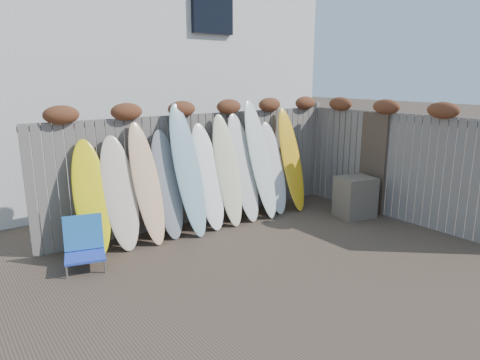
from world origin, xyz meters
TOP-DOWN VIEW (x-y plane):
  - ground at (0.00, 0.00)m, footprint 80.00×80.00m
  - back_fence at (0.06, 2.39)m, footprint 6.05×0.28m
  - right_fence at (2.99, 0.25)m, footprint 0.28×4.40m
  - house at (0.50, 6.50)m, footprint 8.50×5.50m
  - beach_chair at (-2.44, 1.62)m, footprint 0.67×0.70m
  - wooden_crate at (2.47, 0.79)m, footprint 0.77×0.69m
  - lattice_panel at (3.02, 1.17)m, footprint 0.19×1.31m
  - surfboard_0 at (-2.16, 2.04)m, footprint 0.57×0.67m
  - surfboard_1 at (-1.73, 2.01)m, footprint 0.55×0.64m
  - surfboard_2 at (-1.29, 1.99)m, footprint 0.52×0.73m
  - surfboard_3 at (-0.90, 2.02)m, footprint 0.53×0.68m
  - surfboard_4 at (-0.55, 1.93)m, footprint 0.55×0.81m
  - surfboard_5 at (-0.13, 1.98)m, footprint 0.55×0.67m
  - surfboard_6 at (0.28, 1.96)m, footprint 0.52×0.74m
  - surfboard_7 at (0.65, 1.98)m, footprint 0.57×0.73m
  - surfboard_8 at (1.04, 1.95)m, footprint 0.58×0.82m
  - surfboard_9 at (1.40, 1.99)m, footprint 0.54×0.66m
  - surfboard_10 at (1.85, 1.95)m, footprint 0.49×0.74m

SIDE VIEW (x-z plane):
  - ground at x=0.00m, z-range 0.00..0.00m
  - beach_chair at x=-2.44m, z-range -0.03..0.69m
  - wooden_crate at x=2.47m, z-range 0.00..0.78m
  - surfboard_0 at x=-2.16m, z-range 0.00..1.74m
  - surfboard_1 at x=-1.73m, z-range 0.00..1.77m
  - surfboard_9 at x=1.40m, z-range 0.00..1.79m
  - surfboard_3 at x=-0.90m, z-range 0.00..1.79m
  - surfboard_5 at x=-0.13m, z-range 0.00..1.86m
  - surfboard_2 at x=-1.29m, z-range 0.00..1.95m
  - lattice_panel at x=3.02m, z-range 0.00..1.97m
  - surfboard_7 at x=0.65m, z-range 0.00..1.99m
  - surfboard_6 at x=0.28m, z-range 0.00..1.99m
  - surfboard_10 at x=1.85m, z-range 0.00..2.04m
  - surfboard_4 at x=-0.55m, z-range 0.00..2.22m
  - surfboard_8 at x=1.04m, z-range 0.00..2.22m
  - right_fence at x=2.99m, z-range 0.02..2.26m
  - back_fence at x=0.06m, z-range 0.06..2.30m
  - house at x=0.50m, z-range 0.04..6.36m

